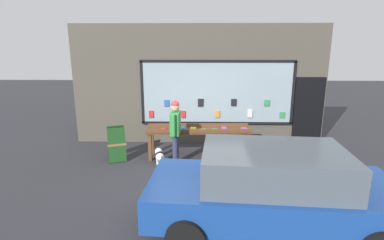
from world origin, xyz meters
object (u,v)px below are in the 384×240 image
(parked_car, at_px, (272,188))
(sandwich_board_sign, at_px, (117,143))
(small_dog, at_px, (160,155))
(display_table_main, at_px, (199,132))
(person_browsing, at_px, (176,127))

(parked_car, bearing_deg, sandwich_board_sign, 142.08)
(small_dog, bearing_deg, display_table_main, -70.65)
(small_dog, bearing_deg, person_browsing, -85.06)
(small_dog, distance_m, parked_car, 3.50)
(sandwich_board_sign, xyz_separation_m, parked_car, (3.45, -3.14, 0.28))
(display_table_main, bearing_deg, person_browsing, -138.88)
(display_table_main, distance_m, parked_car, 3.54)
(person_browsing, bearing_deg, sandwich_board_sign, 82.90)
(small_dog, height_order, sandwich_board_sign, sandwich_board_sign)
(parked_car, bearing_deg, display_table_main, 114.58)
(parked_car, bearing_deg, person_browsing, 127.27)
(display_table_main, relative_size, person_browsing, 1.68)
(person_browsing, distance_m, small_dog, 0.83)
(person_browsing, distance_m, sandwich_board_sign, 1.76)
(sandwich_board_sign, bearing_deg, parked_car, -61.05)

